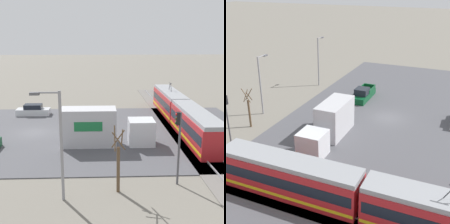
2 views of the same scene
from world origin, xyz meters
The scene contains 9 objects.
ground_plane centered at (0.00, 0.00, 0.00)m, with size 320.00×320.00×0.00m, color slate.
road_surface centered at (0.00, 0.00, 0.04)m, with size 23.94×51.43×0.08m.
rail_bed centered at (0.00, 17.69, 0.05)m, with size 57.98×4.40×0.22m.
light_rail_tram centered at (-2.81, 17.69, 1.63)m, with size 24.62×2.62×4.33m.
box_truck centered at (4.40, 7.72, 1.83)m, with size 2.58×9.38×3.80m.
sedan_car_0 centered at (-8.44, -1.79, 0.71)m, with size 1.87×4.61×1.52m.
traffic_light_pole centered at (13.32, 13.27, 3.60)m, with size 0.28×0.47×5.60m.
street_tree centered at (14.31, 8.82, 2.19)m, with size 1.14×0.95×4.82m.
street_lamp_mid_block centered at (15.30, 4.81, 4.39)m, with size 0.36×1.95×7.55m.
Camera 1 is at (34.68, 7.53, 10.84)m, focal length 50.00 mm.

